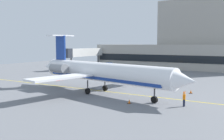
{
  "coord_description": "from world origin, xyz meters",
  "views": [
    {
      "loc": [
        24.48,
        -32.91,
        7.65
      ],
      "look_at": [
        0.81,
        5.91,
        3.0
      ],
      "focal_mm": 41.65,
      "sensor_mm": 36.0,
      "label": 1
    }
  ],
  "objects_px": {
    "pushback_tractor": "(138,72)",
    "marshaller": "(184,99)",
    "regional_jet": "(100,72)",
    "baggage_tug": "(111,67)",
    "fuel_tank": "(92,66)",
    "belt_loader": "(116,73)"
  },
  "relations": [
    {
      "from": "pushback_tractor",
      "to": "marshaller",
      "type": "height_order",
      "value": "pushback_tractor"
    },
    {
      "from": "pushback_tractor",
      "to": "regional_jet",
      "type": "bearing_deg",
      "value": -79.32
    },
    {
      "from": "baggage_tug",
      "to": "fuel_tank",
      "type": "distance_m",
      "value": 5.49
    },
    {
      "from": "baggage_tug",
      "to": "regional_jet",
      "type": "bearing_deg",
      "value": -61.67
    },
    {
      "from": "baggage_tug",
      "to": "fuel_tank",
      "type": "height_order",
      "value": "fuel_tank"
    },
    {
      "from": "baggage_tug",
      "to": "pushback_tractor",
      "type": "height_order",
      "value": "baggage_tug"
    },
    {
      "from": "baggage_tug",
      "to": "belt_loader",
      "type": "relative_size",
      "value": 1.11
    },
    {
      "from": "regional_jet",
      "to": "baggage_tug",
      "type": "distance_m",
      "value": 32.15
    },
    {
      "from": "regional_jet",
      "to": "marshaller",
      "type": "bearing_deg",
      "value": -7.85
    },
    {
      "from": "pushback_tractor",
      "to": "fuel_tank",
      "type": "height_order",
      "value": "fuel_tank"
    },
    {
      "from": "baggage_tug",
      "to": "marshaller",
      "type": "relative_size",
      "value": 2.18
    },
    {
      "from": "pushback_tractor",
      "to": "fuel_tank",
      "type": "distance_m",
      "value": 16.83
    },
    {
      "from": "pushback_tractor",
      "to": "fuel_tank",
      "type": "relative_size",
      "value": 0.47
    },
    {
      "from": "regional_jet",
      "to": "fuel_tank",
      "type": "distance_m",
      "value": 33.56
    },
    {
      "from": "belt_loader",
      "to": "marshaller",
      "type": "bearing_deg",
      "value": -42.9
    },
    {
      "from": "regional_jet",
      "to": "fuel_tank",
      "type": "xyz_separation_m",
      "value": [
        -20.43,
        26.55,
        -1.98
      ]
    },
    {
      "from": "regional_jet",
      "to": "belt_loader",
      "type": "bearing_deg",
      "value": 112.8
    },
    {
      "from": "baggage_tug",
      "to": "belt_loader",
      "type": "bearing_deg",
      "value": -53.5
    },
    {
      "from": "baggage_tug",
      "to": "marshaller",
      "type": "distance_m",
      "value": 41.73
    },
    {
      "from": "regional_jet",
      "to": "baggage_tug",
      "type": "bearing_deg",
      "value": 118.33
    },
    {
      "from": "baggage_tug",
      "to": "marshaller",
      "type": "xyz_separation_m",
      "value": [
        28.89,
        -30.11,
        -0.08
      ]
    },
    {
      "from": "pushback_tractor",
      "to": "belt_loader",
      "type": "bearing_deg",
      "value": -126.48
    }
  ]
}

